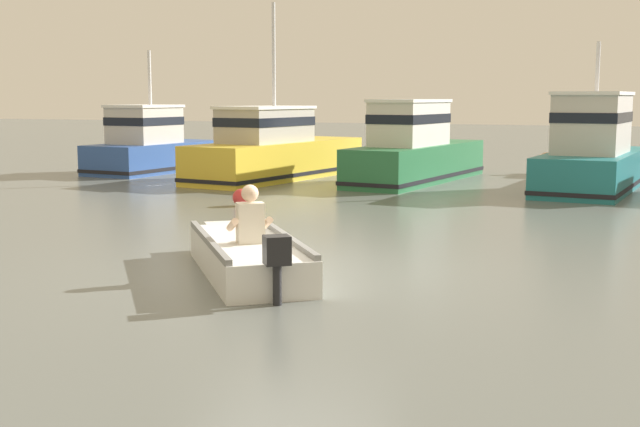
% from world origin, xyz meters
% --- Properties ---
extents(ground_plane, '(120.00, 120.00, 0.00)m').
position_xyz_m(ground_plane, '(0.00, 0.00, 0.00)').
color(ground_plane, slate).
extents(rowboat_with_person, '(2.80, 3.28, 1.19)m').
position_xyz_m(rowboat_with_person, '(-0.44, -0.46, 0.25)').
color(rowboat_with_person, white).
rests_on(rowboat_with_person, ground).
extents(moored_boat_blue, '(2.39, 4.80, 3.68)m').
position_xyz_m(moored_boat_blue, '(-9.87, 11.74, 0.76)').
color(moored_boat_blue, '#2D519E').
rests_on(moored_boat_blue, ground).
extents(moored_boat_yellow, '(2.96, 6.80, 4.86)m').
position_xyz_m(moored_boat_yellow, '(-5.43, 11.17, 0.78)').
color(moored_boat_yellow, gold).
rests_on(moored_boat_yellow, ground).
extents(moored_boat_green, '(2.53, 6.36, 2.23)m').
position_xyz_m(moored_boat_green, '(-1.54, 11.80, 0.83)').
color(moored_boat_green, '#287042').
rests_on(moored_boat_green, ground).
extents(moored_boat_teal, '(2.56, 6.19, 3.62)m').
position_xyz_m(moored_boat_teal, '(3.07, 11.48, 0.88)').
color(moored_boat_teal, '#1E727A').
rests_on(moored_boat_teal, ground).
extents(mooring_buoy, '(0.37, 0.37, 0.37)m').
position_xyz_m(mooring_buoy, '(-3.61, 5.54, 0.18)').
color(mooring_buoy, red).
rests_on(mooring_buoy, ground).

